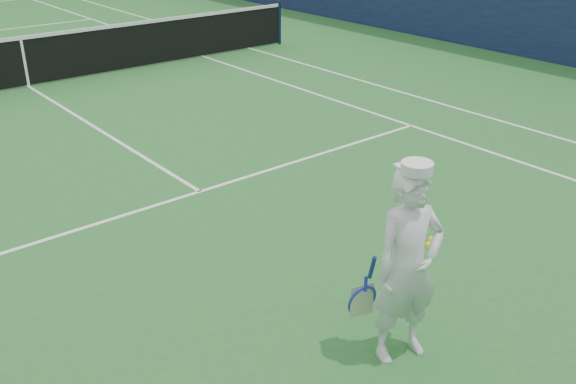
% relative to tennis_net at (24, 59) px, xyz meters
% --- Properties ---
extents(ground, '(80.00, 80.00, 0.00)m').
position_rel_tennis_net_xyz_m(ground, '(0.00, 0.00, -0.55)').
color(ground, '#266629').
rests_on(ground, ground).
extents(court_markings, '(11.03, 23.83, 0.01)m').
position_rel_tennis_net_xyz_m(court_markings, '(0.00, 0.00, -0.55)').
color(court_markings, white).
rests_on(court_markings, ground).
extents(tennis_net, '(12.88, 0.09, 1.07)m').
position_rel_tennis_net_xyz_m(tennis_net, '(0.00, 0.00, 0.00)').
color(tennis_net, '#141E4C').
rests_on(tennis_net, ground).
extents(tennis_player, '(0.73, 0.62, 1.73)m').
position_rel_tennis_net_xyz_m(tennis_player, '(-0.40, -10.20, 0.29)').
color(tennis_player, white).
rests_on(tennis_player, ground).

